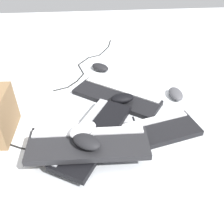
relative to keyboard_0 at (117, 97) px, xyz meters
name	(u,v)px	position (x,y,z in m)	size (l,w,h in m)	color
ground_plane	(105,116)	(-0.13, 0.07, -0.01)	(3.20, 3.20, 0.00)	silver
keyboard_0	(117,97)	(0.00, 0.00, 0.00)	(0.38, 0.45, 0.03)	black
keyboard_1	(86,135)	(-0.26, 0.15, 0.00)	(0.19, 0.45, 0.03)	black
keyboard_2	(148,133)	(-0.27, -0.10, 0.00)	(0.26, 0.46, 0.03)	black
keyboard_3	(93,134)	(-0.29, 0.12, 0.03)	(0.46, 0.35, 0.03)	black
keyboard_4	(88,144)	(-0.38, 0.14, 0.06)	(0.16, 0.44, 0.03)	#232326
mouse_0	(83,130)	(-0.33, 0.16, 0.10)	(0.11, 0.07, 0.04)	silver
mouse_1	(56,154)	(-0.37, 0.27, 0.01)	(0.11, 0.07, 0.04)	black
mouse_2	(176,94)	(-0.01, -0.30, 0.01)	(0.11, 0.07, 0.04)	#4C4C51
mouse_3	(122,98)	(-0.06, -0.02, 0.04)	(0.11, 0.07, 0.04)	black
mouse_4	(87,141)	(-0.40, 0.15, 0.10)	(0.11, 0.07, 0.04)	black
mouse_5	(101,67)	(0.30, 0.07, 0.01)	(0.11, 0.07, 0.04)	black
cable_0	(89,62)	(0.40, 0.13, -0.01)	(0.65, 0.36, 0.01)	black
cable_1	(1,137)	(-0.23, 0.51, -0.01)	(0.24, 0.41, 0.01)	black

